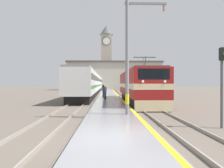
% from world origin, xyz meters
% --- Properties ---
extents(ground_plane, '(200.00, 200.00, 0.00)m').
position_xyz_m(ground_plane, '(0.00, 30.00, 0.00)').
color(ground_plane, '#60564C').
extents(platform, '(3.08, 140.00, 0.30)m').
position_xyz_m(platform, '(0.00, 25.00, 0.15)').
color(platform, gray).
rests_on(platform, ground).
extents(rail_track_near, '(2.83, 140.00, 0.16)m').
position_xyz_m(rail_track_near, '(3.05, 25.00, 0.03)').
color(rail_track_near, '#60564C').
rests_on(rail_track_near, ground).
extents(rail_track_far, '(2.83, 140.00, 0.16)m').
position_xyz_m(rail_track_far, '(-3.24, 25.00, 0.03)').
color(rail_track_far, '#60564C').
rests_on(rail_track_far, ground).
extents(locomotive_train, '(2.92, 15.66, 4.49)m').
position_xyz_m(locomotive_train, '(3.05, 15.71, 1.80)').
color(locomotive_train, black).
rests_on(locomotive_train, ground).
extents(passenger_train, '(2.92, 52.62, 3.84)m').
position_xyz_m(passenger_train, '(-3.24, 38.69, 2.07)').
color(passenger_train, black).
rests_on(passenger_train, ground).
extents(catenary_mast, '(2.49, 0.23, 7.36)m').
position_xyz_m(catenary_mast, '(0.99, 5.25, 4.03)').
color(catenary_mast, gray).
rests_on(catenary_mast, platform).
extents(person_on_platform, '(0.34, 0.34, 1.81)m').
position_xyz_m(person_on_platform, '(-0.71, 20.25, 1.25)').
color(person_on_platform, '#23232D').
rests_on(person_on_platform, platform).
extents(second_waiting_passenger, '(0.34, 0.34, 1.61)m').
position_xyz_m(second_waiting_passenger, '(-0.49, 17.91, 1.13)').
color(second_waiting_passenger, '#23232D').
rests_on(second_waiting_passenger, platform).
extents(clock_tower, '(4.56, 4.56, 22.51)m').
position_xyz_m(clock_tower, '(-0.31, 69.28, 12.00)').
color(clock_tower, '#ADA393').
rests_on(clock_tower, ground).
extents(station_building, '(30.12, 6.99, 9.09)m').
position_xyz_m(station_building, '(2.27, 62.30, 4.57)').
color(station_building, '#B7B2A3').
rests_on(station_building, ground).
extents(signal_post, '(0.30, 0.39, 3.80)m').
position_xyz_m(signal_post, '(5.09, 2.50, 2.56)').
color(signal_post, '#4C4C51').
rests_on(signal_post, ground).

